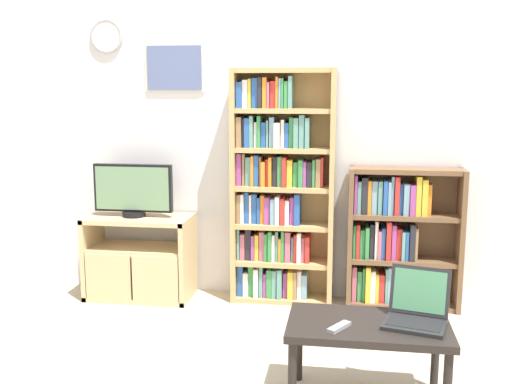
{
  "coord_description": "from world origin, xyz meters",
  "views": [
    {
      "loc": [
        0.56,
        -2.8,
        1.63
      ],
      "look_at": [
        -0.02,
        1.0,
        0.97
      ],
      "focal_mm": 42.0,
      "sensor_mm": 36.0,
      "label": 1
    }
  ],
  "objects_px": {
    "television": "(133,190)",
    "cat": "(229,384)",
    "laptop": "(417,310)",
    "tv_stand": "(139,257)",
    "remote_near_laptop": "(339,327)",
    "bookshelf_short": "(396,239)",
    "coffee_table": "(368,333)",
    "bookshelf_tall": "(278,191)"
  },
  "relations": [
    {
      "from": "remote_near_laptop",
      "to": "cat",
      "type": "relative_size",
      "value": 0.33
    },
    {
      "from": "laptop",
      "to": "remote_near_laptop",
      "type": "bearing_deg",
      "value": -144.64
    },
    {
      "from": "tv_stand",
      "to": "laptop",
      "type": "height_order",
      "value": "laptop"
    },
    {
      "from": "laptop",
      "to": "cat",
      "type": "xyz_separation_m",
      "value": [
        -0.96,
        -0.17,
        -0.4
      ]
    },
    {
      "from": "tv_stand",
      "to": "laptop",
      "type": "xyz_separation_m",
      "value": [
        1.98,
        -1.35,
        0.18
      ]
    },
    {
      "from": "television",
      "to": "remote_near_laptop",
      "type": "relative_size",
      "value": 3.92
    },
    {
      "from": "television",
      "to": "tv_stand",
      "type": "bearing_deg",
      "value": -15.89
    },
    {
      "from": "coffee_table",
      "to": "bookshelf_tall",
      "type": "bearing_deg",
      "value": 113.32
    },
    {
      "from": "tv_stand",
      "to": "cat",
      "type": "bearing_deg",
      "value": -55.96
    },
    {
      "from": "television",
      "to": "cat",
      "type": "bearing_deg",
      "value": -55.25
    },
    {
      "from": "cat",
      "to": "bookshelf_short",
      "type": "bearing_deg",
      "value": 66.59
    },
    {
      "from": "television",
      "to": "bookshelf_short",
      "type": "height_order",
      "value": "television"
    },
    {
      "from": "remote_near_laptop",
      "to": "cat",
      "type": "bearing_deg",
      "value": -145.64
    },
    {
      "from": "bookshelf_tall",
      "to": "coffee_table",
      "type": "bearing_deg",
      "value": -66.68
    },
    {
      "from": "bookshelf_tall",
      "to": "television",
      "type": "bearing_deg",
      "value": -174.61
    },
    {
      "from": "laptop",
      "to": "cat",
      "type": "bearing_deg",
      "value": -155.31
    },
    {
      "from": "remote_near_laptop",
      "to": "cat",
      "type": "xyz_separation_m",
      "value": [
        -0.56,
        -0.02,
        -0.34
      ]
    },
    {
      "from": "coffee_table",
      "to": "laptop",
      "type": "height_order",
      "value": "laptop"
    },
    {
      "from": "bookshelf_short",
      "to": "remote_near_laptop",
      "type": "distance_m",
      "value": 1.67
    },
    {
      "from": "television",
      "to": "laptop",
      "type": "relative_size",
      "value": 1.69
    },
    {
      "from": "bookshelf_tall",
      "to": "laptop",
      "type": "bearing_deg",
      "value": -58.54
    },
    {
      "from": "bookshelf_tall",
      "to": "cat",
      "type": "relative_size",
      "value": 3.76
    },
    {
      "from": "bookshelf_short",
      "to": "cat",
      "type": "distance_m",
      "value": 1.94
    },
    {
      "from": "bookshelf_short",
      "to": "laptop",
      "type": "distance_m",
      "value": 1.47
    },
    {
      "from": "bookshelf_tall",
      "to": "bookshelf_short",
      "type": "relative_size",
      "value": 1.69
    },
    {
      "from": "tv_stand",
      "to": "cat",
      "type": "relative_size",
      "value": 1.73
    },
    {
      "from": "bookshelf_tall",
      "to": "remote_near_laptop",
      "type": "height_order",
      "value": "bookshelf_tall"
    },
    {
      "from": "bookshelf_tall",
      "to": "cat",
      "type": "bearing_deg",
      "value": -92.15
    },
    {
      "from": "bookshelf_tall",
      "to": "laptop",
      "type": "xyz_separation_m",
      "value": [
        0.89,
        -1.46,
        -0.36
      ]
    },
    {
      "from": "coffee_table",
      "to": "remote_near_laptop",
      "type": "relative_size",
      "value": 5.24
    },
    {
      "from": "bookshelf_short",
      "to": "cat",
      "type": "bearing_deg",
      "value": -120.36
    },
    {
      "from": "television",
      "to": "laptop",
      "type": "bearing_deg",
      "value": -33.94
    },
    {
      "from": "television",
      "to": "cat",
      "type": "distance_m",
      "value": 2.0
    },
    {
      "from": "bookshelf_tall",
      "to": "bookshelf_short",
      "type": "xyz_separation_m",
      "value": [
        0.9,
        0.01,
        -0.35
      ]
    },
    {
      "from": "bookshelf_tall",
      "to": "laptop",
      "type": "distance_m",
      "value": 1.75
    },
    {
      "from": "laptop",
      "to": "coffee_table",
      "type": "bearing_deg",
      "value": -155.31
    },
    {
      "from": "coffee_table",
      "to": "cat",
      "type": "bearing_deg",
      "value": -169.85
    },
    {
      "from": "tv_stand",
      "to": "bookshelf_tall",
      "type": "distance_m",
      "value": 1.22
    },
    {
      "from": "laptop",
      "to": "remote_near_laptop",
      "type": "xyz_separation_m",
      "value": [
        -0.39,
        -0.15,
        -0.06
      ]
    },
    {
      "from": "laptop",
      "to": "television",
      "type": "bearing_deg",
      "value": 160.61
    },
    {
      "from": "tv_stand",
      "to": "bookshelf_short",
      "type": "xyz_separation_m",
      "value": [
        1.99,
        0.12,
        0.19
      ]
    },
    {
      "from": "remote_near_laptop",
      "to": "laptop",
      "type": "bearing_deg",
      "value": 53.0
    }
  ]
}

